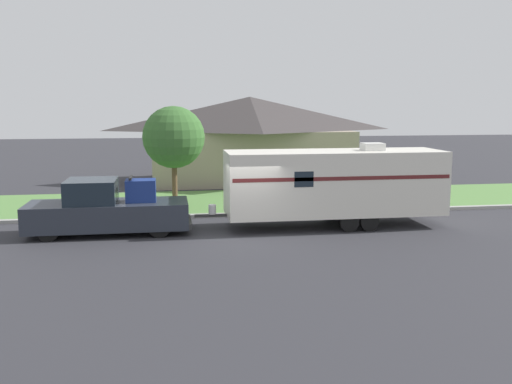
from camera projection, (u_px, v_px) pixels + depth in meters
The scene contains 8 objects.
ground_plane at pixel (246, 237), 20.23m from camera, with size 120.00×120.00×0.00m, color #2D2D33.
curb_strip at pixel (234, 215), 23.88m from camera, with size 80.00×0.30×0.14m.
lawn_strip at pixel (225, 201), 27.45m from camera, with size 80.00×7.00×0.03m.
house_across_street at pixel (250, 138), 34.55m from camera, with size 12.53×7.06×5.08m.
pickup_truck at pixel (107, 210), 20.61m from camera, with size 5.84×2.09×2.08m.
travel_trailer at pixel (334, 182), 21.78m from camera, with size 9.49×2.45×3.19m.
mailbox at pixel (429, 185), 26.10m from camera, with size 0.48×0.20×1.31m.
tree_in_yard at pixel (174, 137), 25.42m from camera, with size 2.78×2.78×4.58m.
Camera 1 is at (-2.72, -19.55, 4.69)m, focal length 40.00 mm.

